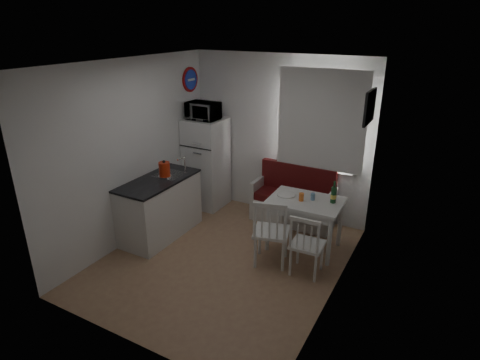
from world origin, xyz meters
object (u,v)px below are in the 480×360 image
(chair_left, at_px, (268,226))
(kettle, at_px, (164,169))
(dining_table, at_px, (305,206))
(microwave, at_px, (203,111))
(wine_bottle, at_px, (334,192))
(kitchen_counter, at_px, (160,207))
(chair_right, at_px, (305,240))
(bench, at_px, (293,204))
(fridge, at_px, (206,163))

(chair_left, distance_m, kettle, 1.78)
(dining_table, bearing_deg, kettle, -165.90)
(chair_left, height_order, microwave, microwave)
(microwave, relative_size, wine_bottle, 1.65)
(wine_bottle, bearing_deg, microwave, 169.80)
(kitchen_counter, xyz_separation_m, chair_left, (1.78, 0.00, 0.14))
(kitchen_counter, distance_m, chair_right, 2.28)
(dining_table, height_order, chair_left, chair_left)
(dining_table, distance_m, chair_right, 0.72)
(chair_right, relative_size, microwave, 0.89)
(kitchen_counter, relative_size, kettle, 5.09)
(bench, bearing_deg, fridge, -175.99)
(bench, relative_size, kettle, 5.02)
(microwave, xyz_separation_m, wine_bottle, (2.36, -0.42, -0.78))
(fridge, relative_size, wine_bottle, 4.98)
(microwave, bearing_deg, dining_table, -14.63)
(dining_table, distance_m, fridge, 2.09)
(chair_left, height_order, wine_bottle, wine_bottle)
(bench, bearing_deg, kitchen_counter, -139.61)
(chair_left, bearing_deg, dining_table, 53.22)
(microwave, xyz_separation_m, kettle, (0.03, -1.09, -0.65))
(dining_table, height_order, fridge, fridge)
(dining_table, distance_m, chair_left, 0.72)
(kettle, distance_m, wine_bottle, 2.42)
(bench, relative_size, fridge, 0.84)
(bench, bearing_deg, chair_right, -62.99)
(wine_bottle, bearing_deg, kitchen_counter, -162.04)
(chair_right, distance_m, microwave, 2.80)
(bench, bearing_deg, chair_left, -82.26)
(fridge, height_order, microwave, microwave)
(fridge, bearing_deg, bench, 4.01)
(chair_right, distance_m, kettle, 2.28)
(dining_table, xyz_separation_m, chair_left, (-0.25, -0.67, -0.07))
(chair_right, relative_size, wine_bottle, 1.48)
(dining_table, distance_m, kettle, 2.09)
(dining_table, xyz_separation_m, microwave, (-2.01, 0.52, 1.02))
(kitchen_counter, xyz_separation_m, microwave, (0.02, 1.19, 1.23))
(chair_left, distance_m, microwave, 2.39)
(microwave, height_order, kettle, microwave)
(kitchen_counter, relative_size, chair_right, 2.89)
(bench, bearing_deg, dining_table, -57.61)
(microwave, bearing_deg, fridge, 90.00)
(dining_table, relative_size, wine_bottle, 3.29)
(kitchen_counter, relative_size, chair_left, 2.39)
(chair_right, bearing_deg, bench, 114.12)
(microwave, bearing_deg, kettle, -88.43)
(kitchen_counter, bearing_deg, microwave, 89.06)
(chair_left, xyz_separation_m, wine_bottle, (0.60, 0.77, 0.31))
(microwave, bearing_deg, chair_right, -27.64)
(bench, relative_size, dining_table, 1.28)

